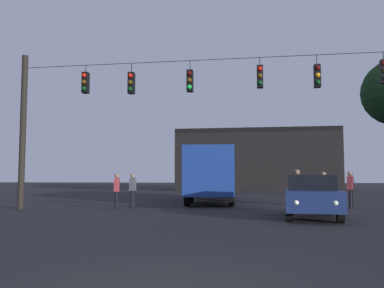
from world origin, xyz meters
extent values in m
plane|color=black|center=(0.00, 24.50, 0.00)|extent=(168.00, 168.00, 0.00)
cylinder|color=black|center=(-9.42, 12.32, 3.54)|extent=(0.28, 0.28, 7.09)
cylinder|color=black|center=(0.00, 12.32, 6.50)|extent=(18.83, 0.02, 0.02)
cylinder|color=black|center=(-6.42, 12.32, 6.33)|extent=(0.03, 0.03, 0.32)
cube|color=black|center=(-6.42, 12.32, 5.69)|extent=(0.26, 0.32, 0.95)
sphere|color=red|center=(-6.42, 12.14, 5.99)|extent=(0.20, 0.20, 0.20)
sphere|color=#5B3D0C|center=(-6.42, 12.14, 5.69)|extent=(0.20, 0.20, 0.20)
sphere|color=#0C4219|center=(-6.42, 12.14, 5.39)|extent=(0.20, 0.20, 0.20)
cylinder|color=black|center=(-4.27, 12.32, 6.28)|extent=(0.03, 0.03, 0.41)
cube|color=black|center=(-4.27, 12.32, 5.60)|extent=(0.26, 0.32, 0.95)
sphere|color=red|center=(-4.27, 12.14, 5.90)|extent=(0.20, 0.20, 0.20)
sphere|color=#5B3D0C|center=(-4.27, 12.14, 5.60)|extent=(0.20, 0.20, 0.20)
sphere|color=#0C4219|center=(-4.27, 12.14, 5.30)|extent=(0.20, 0.20, 0.20)
cylinder|color=black|center=(-1.64, 12.32, 6.28)|extent=(0.03, 0.03, 0.42)
cube|color=black|center=(-1.64, 12.32, 5.60)|extent=(0.26, 0.32, 0.95)
sphere|color=#510A0A|center=(-1.64, 12.14, 5.90)|extent=(0.20, 0.20, 0.20)
sphere|color=#5B3D0C|center=(-1.64, 12.14, 5.60)|extent=(0.20, 0.20, 0.20)
sphere|color=#1EE04C|center=(-1.64, 12.14, 5.30)|extent=(0.20, 0.20, 0.20)
cylinder|color=black|center=(1.35, 12.32, 6.32)|extent=(0.03, 0.03, 0.34)
cube|color=black|center=(1.35, 12.32, 5.67)|extent=(0.26, 0.32, 0.95)
sphere|color=red|center=(1.35, 12.14, 5.97)|extent=(0.20, 0.20, 0.20)
sphere|color=#5B3D0C|center=(1.35, 12.14, 5.67)|extent=(0.20, 0.20, 0.20)
sphere|color=#0C4219|center=(1.35, 12.14, 5.37)|extent=(0.20, 0.20, 0.20)
cylinder|color=black|center=(3.68, 12.32, 6.28)|extent=(0.03, 0.03, 0.41)
cube|color=black|center=(3.68, 12.32, 5.60)|extent=(0.26, 0.32, 0.95)
sphere|color=#510A0A|center=(3.68, 12.14, 5.90)|extent=(0.20, 0.20, 0.20)
sphere|color=orange|center=(3.68, 12.14, 5.60)|extent=(0.20, 0.20, 0.20)
sphere|color=#0C4219|center=(3.68, 12.14, 5.30)|extent=(0.20, 0.20, 0.20)
cylinder|color=black|center=(6.29, 12.32, 6.32)|extent=(0.03, 0.03, 0.33)
cube|color=black|center=(6.29, 12.32, 5.69)|extent=(0.26, 0.32, 0.95)
cube|color=navy|center=(-1.53, 19.90, 1.75)|extent=(3.31, 11.16, 2.50)
cube|color=black|center=(-1.53, 19.90, 2.36)|extent=(3.31, 10.50, 0.70)
cylinder|color=black|center=(-2.93, 23.77, 0.50)|extent=(0.35, 1.02, 1.00)
cylinder|color=black|center=(-0.72, 23.93, 0.50)|extent=(0.35, 1.02, 1.00)
cylinder|color=black|center=(-2.47, 17.62, 0.50)|extent=(0.35, 1.02, 1.00)
cylinder|color=black|center=(-0.26, 17.79, 0.50)|extent=(0.35, 1.02, 1.00)
cylinder|color=black|center=(-2.33, 15.65, 0.50)|extent=(0.35, 1.02, 1.00)
cylinder|color=black|center=(-0.11, 15.81, 0.50)|extent=(0.35, 1.02, 1.00)
cube|color=beige|center=(-1.78, 23.19, 2.36)|extent=(2.61, 0.99, 0.56)
cube|color=beige|center=(-1.33, 17.16, 2.36)|extent=(2.61, 0.99, 0.56)
cube|color=navy|center=(3.08, 10.18, 0.66)|extent=(2.04, 4.40, 0.68)
cube|color=black|center=(3.09, 10.33, 1.26)|extent=(1.71, 2.41, 0.52)
cylinder|color=black|center=(3.79, 8.72, 0.32)|extent=(0.26, 0.65, 0.64)
cylinder|color=black|center=(2.21, 8.81, 0.32)|extent=(0.26, 0.65, 0.64)
cylinder|color=black|center=(3.95, 11.55, 0.32)|extent=(0.26, 0.65, 0.64)
cylinder|color=black|center=(2.38, 11.64, 0.32)|extent=(0.26, 0.65, 0.64)
sphere|color=white|center=(3.54, 8.05, 0.66)|extent=(0.18, 0.18, 0.18)
sphere|color=white|center=(2.39, 8.12, 0.66)|extent=(0.18, 0.18, 0.18)
cylinder|color=black|center=(4.51, 16.81, 0.43)|extent=(0.14, 0.14, 0.85)
cylinder|color=black|center=(4.47, 16.65, 0.43)|extent=(0.14, 0.14, 0.85)
cube|color=silver|center=(4.49, 16.73, 1.17)|extent=(0.32, 0.41, 0.64)
sphere|color=#8C6B51|center=(4.49, 16.73, 1.60)|extent=(0.23, 0.23, 0.23)
cylinder|color=black|center=(5.50, 15.37, 0.43)|extent=(0.14, 0.14, 0.85)
cylinder|color=black|center=(5.45, 15.22, 0.43)|extent=(0.14, 0.14, 0.85)
cube|color=maroon|center=(5.47, 15.30, 1.17)|extent=(0.35, 0.42, 0.64)
sphere|color=#8C6B51|center=(5.47, 15.30, 1.61)|extent=(0.23, 0.23, 0.23)
cylinder|color=black|center=(2.99, 14.35, 0.44)|extent=(0.14, 0.14, 0.89)
cylinder|color=black|center=(2.96, 14.19, 0.44)|extent=(0.14, 0.14, 0.89)
cube|color=maroon|center=(2.97, 14.27, 1.22)|extent=(0.30, 0.40, 0.67)
sphere|color=#8C6B51|center=(2.97, 14.27, 1.67)|extent=(0.24, 0.24, 0.24)
cylinder|color=black|center=(-5.11, 12.98, 0.40)|extent=(0.14, 0.14, 0.80)
cylinder|color=black|center=(-5.07, 12.83, 0.40)|extent=(0.14, 0.14, 0.80)
cube|color=maroon|center=(-5.09, 12.91, 1.10)|extent=(0.33, 0.41, 0.60)
sphere|color=#8C6B51|center=(-5.09, 12.91, 1.50)|extent=(0.22, 0.22, 0.22)
cylinder|color=black|center=(-4.78, 14.23, 0.40)|extent=(0.14, 0.14, 0.80)
cylinder|color=black|center=(-4.78, 14.39, 0.40)|extent=(0.14, 0.14, 0.80)
cube|color=#4C4C56|center=(-4.78, 14.31, 1.10)|extent=(0.25, 0.37, 0.60)
sphere|color=#8C6B51|center=(-4.78, 14.31, 1.50)|extent=(0.22, 0.22, 0.22)
cube|color=black|center=(1.04, 43.80, 3.07)|extent=(17.29, 10.95, 6.14)
cube|color=black|center=(1.04, 43.80, 6.39)|extent=(17.29, 10.95, 0.50)
camera|label=1|loc=(1.27, -5.19, 1.43)|focal=39.00mm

